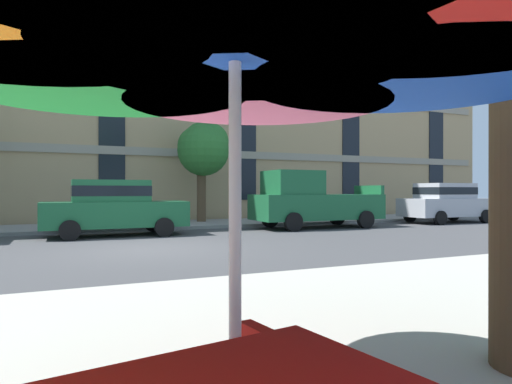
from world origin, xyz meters
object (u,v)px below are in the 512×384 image
object	(u,v)px
street_tree_middle	(203,147)
pickup_green	(312,202)
sedan_green	(114,206)
patio_umbrella	(235,21)
sedan_silver	(446,202)

from	to	relation	value
street_tree_middle	pickup_green	bearing A→B (deg)	-47.01
sedan_green	street_tree_middle	world-z (taller)	street_tree_middle
street_tree_middle	patio_umbrella	bearing A→B (deg)	-106.58
patio_umbrella	street_tree_middle	bearing A→B (deg)	73.42
pickup_green	patio_umbrella	xyz separation A→B (m)	(-8.13, -12.70, 1.21)
pickup_green	street_tree_middle	distance (m)	5.35
sedan_green	pickup_green	size ratio (longest dim) A/B	0.86
sedan_green	sedan_silver	size ratio (longest dim) A/B	1.00
sedan_silver	patio_umbrella	xyz separation A→B (m)	(-15.19, -12.70, 1.29)
sedan_green	sedan_silver	xyz separation A→B (m)	(14.40, 0.00, 0.00)
street_tree_middle	patio_umbrella	world-z (taller)	street_tree_middle
sedan_green	pickup_green	world-z (taller)	pickup_green
sedan_green	pickup_green	xyz separation A→B (m)	(7.34, 0.00, 0.08)
pickup_green	sedan_silver	xyz separation A→B (m)	(7.06, -0.00, -0.08)
sedan_silver	street_tree_middle	distance (m)	11.20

